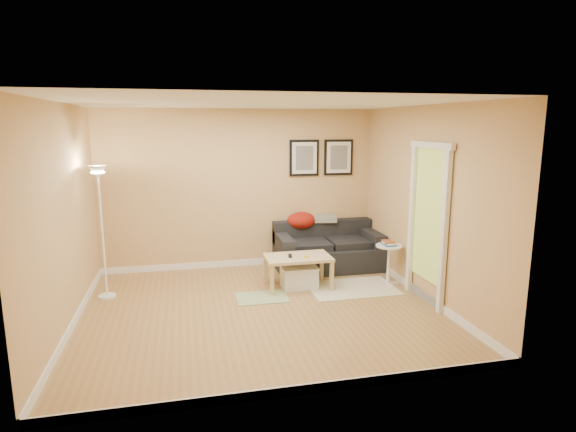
% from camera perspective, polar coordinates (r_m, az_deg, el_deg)
% --- Properties ---
extents(floor, '(4.50, 4.50, 0.00)m').
position_cam_1_polar(floor, '(6.19, -3.30, -11.29)').
color(floor, olive).
rests_on(floor, ground).
extents(ceiling, '(4.50, 4.50, 0.00)m').
position_cam_1_polar(ceiling, '(5.73, -3.60, 13.51)').
color(ceiling, white).
rests_on(ceiling, wall_back).
extents(wall_back, '(4.50, 0.00, 4.50)m').
position_cam_1_polar(wall_back, '(7.78, -5.83, 3.22)').
color(wall_back, tan).
rests_on(wall_back, ground).
extents(wall_front, '(4.50, 0.00, 4.50)m').
position_cam_1_polar(wall_front, '(3.91, 1.32, -4.55)').
color(wall_front, tan).
rests_on(wall_front, ground).
extents(wall_left, '(0.00, 4.00, 4.00)m').
position_cam_1_polar(wall_left, '(5.90, -25.54, -0.30)').
color(wall_left, tan).
rests_on(wall_left, ground).
extents(wall_right, '(0.00, 4.00, 4.00)m').
position_cam_1_polar(wall_right, '(6.56, 16.33, 1.38)').
color(wall_right, tan).
rests_on(wall_right, ground).
extents(baseboard_back, '(4.50, 0.02, 0.10)m').
position_cam_1_polar(baseboard_back, '(8.03, -5.65, -5.66)').
color(baseboard_back, white).
rests_on(baseboard_back, ground).
extents(baseboard_front, '(4.50, 0.02, 0.10)m').
position_cam_1_polar(baseboard_front, '(4.42, 1.21, -20.31)').
color(baseboard_front, white).
rests_on(baseboard_front, ground).
extents(baseboard_left, '(0.02, 4.00, 0.10)m').
position_cam_1_polar(baseboard_left, '(6.25, -24.48, -11.62)').
color(baseboard_left, white).
rests_on(baseboard_left, ground).
extents(baseboard_right, '(0.02, 4.00, 0.10)m').
position_cam_1_polar(baseboard_right, '(6.87, 15.69, -8.95)').
color(baseboard_right, white).
rests_on(baseboard_right, ground).
extents(sofa, '(1.70, 0.90, 0.75)m').
position_cam_1_polar(sofa, '(7.80, 4.87, -3.68)').
color(sofa, black).
rests_on(sofa, ground).
extents(red_throw, '(0.48, 0.36, 0.28)m').
position_cam_1_polar(red_throw, '(7.88, 1.64, -0.54)').
color(red_throw, maroon).
rests_on(red_throw, sofa).
extents(plaid_throw, '(0.45, 0.32, 0.10)m').
position_cam_1_polar(plaid_throw, '(8.00, 4.32, -0.31)').
color(plaid_throw, tan).
rests_on(plaid_throw, sofa).
extents(framed_print_left, '(0.50, 0.04, 0.60)m').
position_cam_1_polar(framed_print_left, '(7.90, 1.97, 7.04)').
color(framed_print_left, black).
rests_on(framed_print_left, wall_back).
extents(framed_print_right, '(0.50, 0.04, 0.60)m').
position_cam_1_polar(framed_print_right, '(8.08, 6.12, 7.07)').
color(framed_print_right, black).
rests_on(framed_print_right, wall_back).
extents(area_rug, '(1.25, 0.85, 0.01)m').
position_cam_1_polar(area_rug, '(7.00, 7.77, -8.64)').
color(area_rug, beige).
rests_on(area_rug, ground).
extents(green_runner, '(0.70, 0.50, 0.01)m').
position_cam_1_polar(green_runner, '(6.59, -3.20, -9.82)').
color(green_runner, '#668C4C').
rests_on(green_runner, ground).
extents(coffee_table, '(1.01, 0.69, 0.47)m').
position_cam_1_polar(coffee_table, '(6.92, 1.21, -6.75)').
color(coffee_table, '#D0B67E').
rests_on(coffee_table, ground).
extents(remote_control, '(0.08, 0.17, 0.02)m').
position_cam_1_polar(remote_control, '(6.83, 0.26, -4.84)').
color(remote_control, black).
rests_on(remote_control, coffee_table).
extents(tape_roll, '(0.07, 0.07, 0.03)m').
position_cam_1_polar(tape_roll, '(6.79, 2.16, -4.91)').
color(tape_roll, yellow).
rests_on(tape_roll, coffee_table).
extents(storage_bin, '(0.52, 0.38, 0.32)m').
position_cam_1_polar(storage_bin, '(6.94, 1.34, -7.35)').
color(storage_bin, white).
rests_on(storage_bin, ground).
extents(side_table, '(0.39, 0.39, 0.60)m').
position_cam_1_polar(side_table, '(7.19, 12.05, -5.79)').
color(side_table, white).
rests_on(side_table, ground).
extents(book_stack, '(0.19, 0.24, 0.07)m').
position_cam_1_polar(book_stack, '(7.10, 12.09, -3.20)').
color(book_stack, '#306092').
rests_on(book_stack, side_table).
extents(floor_lamp, '(0.24, 0.24, 1.83)m').
position_cam_1_polar(floor_lamp, '(6.83, -21.52, -2.30)').
color(floor_lamp, white).
rests_on(floor_lamp, ground).
extents(doorway, '(0.12, 1.01, 2.13)m').
position_cam_1_polar(doorway, '(6.46, 16.45, -1.26)').
color(doorway, white).
rests_on(doorway, ground).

